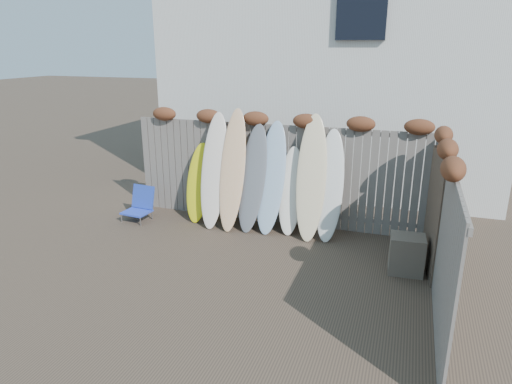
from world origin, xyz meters
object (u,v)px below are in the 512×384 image
(beach_chair, at_px, (140,204))
(wooden_crate, at_px, (407,254))
(lattice_panel, at_px, (434,213))
(surfboard_0, at_px, (199,183))

(beach_chair, bearing_deg, wooden_crate, -7.29)
(beach_chair, distance_m, lattice_panel, 5.66)
(lattice_panel, bearing_deg, wooden_crate, -150.98)
(beach_chair, xyz_separation_m, wooden_crate, (5.27, -0.67, -0.01))
(beach_chair, relative_size, wooden_crate, 1.12)
(wooden_crate, xyz_separation_m, surfboard_0, (-4.10, 1.06, 0.48))
(wooden_crate, distance_m, surfboard_0, 4.27)
(lattice_panel, xyz_separation_m, surfboard_0, (-4.44, 0.83, -0.16))
(wooden_crate, bearing_deg, lattice_panel, 34.63)
(surfboard_0, bearing_deg, beach_chair, -159.84)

